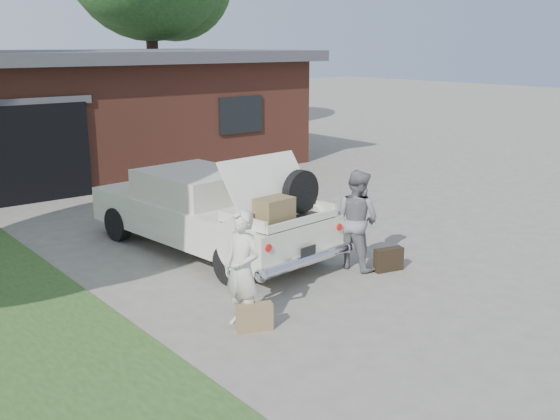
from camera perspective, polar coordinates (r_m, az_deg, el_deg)
ground at (r=9.61m, az=2.25°, el=-7.06°), size 90.00×90.00×0.00m
house at (r=19.56m, az=-18.07°, el=8.26°), size 12.80×7.80×3.30m
sedan at (r=11.32m, az=-6.23°, el=-0.07°), size 2.33×4.95×1.81m
woman_left at (r=8.23m, az=-3.32°, el=-5.18°), size 0.45×0.61×1.52m
woman_right at (r=10.42m, az=6.71°, el=-0.83°), size 0.71×0.86×1.60m
suitcase_left at (r=8.30m, az=-2.23°, el=-9.32°), size 0.48×0.29×0.35m
suitcase_right at (r=10.51m, az=9.43°, el=-4.28°), size 0.50×0.26×0.37m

